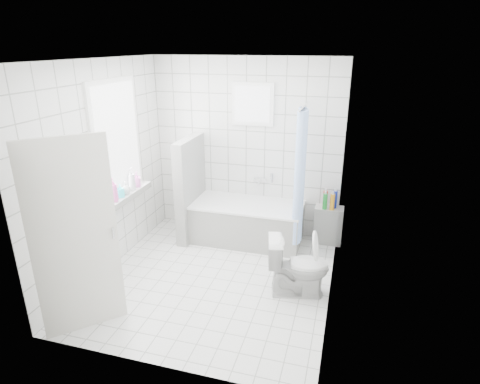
% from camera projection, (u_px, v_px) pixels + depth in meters
% --- Properties ---
extents(ground, '(3.00, 3.00, 0.00)m').
position_uv_depth(ground, '(215.00, 278.00, 5.00)').
color(ground, white).
rests_on(ground, ground).
extents(ceiling, '(3.00, 3.00, 0.00)m').
position_uv_depth(ceiling, '(209.00, 59.00, 4.09)').
color(ceiling, white).
rests_on(ceiling, ground).
extents(wall_back, '(2.80, 0.02, 2.60)m').
position_uv_depth(wall_back, '(246.00, 148.00, 5.90)').
color(wall_back, white).
rests_on(wall_back, ground).
extents(wall_front, '(2.80, 0.02, 2.60)m').
position_uv_depth(wall_front, '(149.00, 238.00, 3.19)').
color(wall_front, white).
rests_on(wall_front, ground).
extents(wall_left, '(0.02, 3.00, 2.60)m').
position_uv_depth(wall_left, '(104.00, 170.00, 4.90)').
color(wall_left, white).
rests_on(wall_left, ground).
extents(wall_right, '(0.02, 3.00, 2.60)m').
position_uv_depth(wall_right, '(338.00, 191.00, 4.19)').
color(wall_right, white).
rests_on(wall_right, ground).
extents(window_left, '(0.01, 0.90, 1.40)m').
position_uv_depth(window_left, '(118.00, 141.00, 5.06)').
color(window_left, white).
rests_on(window_left, wall_left).
extents(window_back, '(0.50, 0.01, 0.50)m').
position_uv_depth(window_back, '(252.00, 104.00, 5.60)').
color(window_back, white).
rests_on(window_back, wall_back).
extents(window_sill, '(0.18, 1.02, 0.08)m').
position_uv_depth(window_sill, '(127.00, 196.00, 5.30)').
color(window_sill, white).
rests_on(window_sill, wall_left).
extents(door, '(0.59, 0.60, 2.00)m').
position_uv_depth(door, '(75.00, 239.00, 3.82)').
color(door, silver).
rests_on(door, ground).
extents(bathtub, '(1.59, 0.77, 0.58)m').
position_uv_depth(bathtub, '(247.00, 222.00, 5.88)').
color(bathtub, white).
rests_on(bathtub, ground).
extents(partition_wall, '(0.15, 0.85, 1.50)m').
position_uv_depth(partition_wall, '(190.00, 188.00, 5.89)').
color(partition_wall, white).
rests_on(partition_wall, ground).
extents(tiled_ledge, '(0.40, 0.24, 0.55)m').
position_uv_depth(tiled_ledge, '(328.00, 225.00, 5.82)').
color(tiled_ledge, white).
rests_on(tiled_ledge, ground).
extents(toilet, '(0.77, 0.54, 0.71)m').
position_uv_depth(toilet, '(298.00, 266.00, 4.59)').
color(toilet, white).
rests_on(toilet, ground).
extents(curtain_rod, '(0.02, 0.80, 0.02)m').
position_uv_depth(curtain_rod, '(304.00, 107.00, 5.07)').
color(curtain_rod, silver).
rests_on(curtain_rod, wall_back).
extents(shower_curtain, '(0.14, 0.48, 1.78)m').
position_uv_depth(shower_curtain, '(299.00, 177.00, 5.27)').
color(shower_curtain, '#5692FE').
rests_on(shower_curtain, curtain_rod).
extents(tub_faucet, '(0.18, 0.06, 0.06)m').
position_uv_depth(tub_faucet, '(260.00, 179.00, 5.96)').
color(tub_faucet, silver).
rests_on(tub_faucet, wall_back).
extents(sill_bottles, '(0.19, 0.71, 0.31)m').
position_uv_depth(sill_bottles, '(125.00, 185.00, 5.20)').
color(sill_bottles, '#38FFFD').
rests_on(sill_bottles, window_sill).
extents(ledge_bottles, '(0.20, 0.15, 0.25)m').
position_uv_depth(ledge_bottles, '(329.00, 200.00, 5.66)').
color(ledge_bottles, red).
rests_on(ledge_bottles, tiled_ledge).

